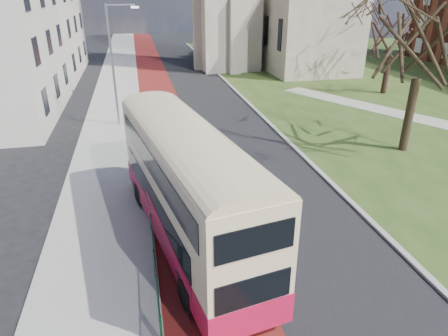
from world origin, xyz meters
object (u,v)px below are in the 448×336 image
object	(u,v)px
streetlamp	(114,60)
winter_tree_near	(429,14)
winter_tree_far	(394,25)
bus	(187,182)

from	to	relation	value
streetlamp	winter_tree_near	world-z (taller)	winter_tree_near
winter_tree_far	bus	bearing A→B (deg)	-136.54
streetlamp	winter_tree_far	bearing A→B (deg)	10.91
streetlamp	bus	size ratio (longest dim) A/B	0.72
bus	winter_tree_far	world-z (taller)	winter_tree_far
streetlamp	bus	bearing A→B (deg)	-79.57
streetlamp	winter_tree_near	size ratio (longest dim) A/B	0.72
bus	winter_tree_far	xyz separation A→B (m)	(20.90, 19.81, 3.46)
winter_tree_near	winter_tree_far	size ratio (longest dim) A/B	1.29
winter_tree_far	winter_tree_near	bearing A→B (deg)	-118.01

